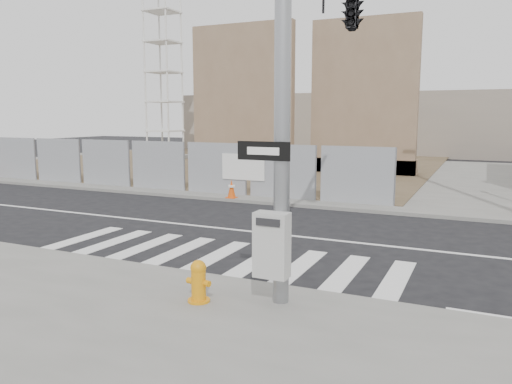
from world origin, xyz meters
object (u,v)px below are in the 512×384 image
at_px(crane_tower, 162,28).
at_px(fire_hydrant, 199,281).
at_px(traffic_cone_c, 154,179).
at_px(traffic_cone_d, 232,189).
at_px(signal_pole, 333,35).
at_px(traffic_cone_b, 93,176).

bearing_deg(crane_tower, fire_hydrant, -53.98).
xyz_separation_m(crane_tower, traffic_cone_c, (7.49, -11.58, -8.56)).
height_order(fire_hydrant, traffic_cone_d, fire_hydrant).
xyz_separation_m(signal_pole, fire_hydrant, (-1.23, -3.33, -4.31)).
height_order(crane_tower, traffic_cone_b, crane_tower).
bearing_deg(crane_tower, traffic_cone_b, -70.36).
relative_size(crane_tower, fire_hydrant, 25.68).
xyz_separation_m(traffic_cone_b, traffic_cone_d, (7.68, -1.01, 0.01)).
distance_m(signal_pole, traffic_cone_b, 15.76).
height_order(crane_tower, traffic_cone_d, crane_tower).
bearing_deg(fire_hydrant, signal_pole, 81.23).
distance_m(signal_pole, traffic_cone_d, 9.46).
distance_m(signal_pole, fire_hydrant, 5.58).
bearing_deg(traffic_cone_c, signal_pole, -36.72).
distance_m(crane_tower, traffic_cone_c, 16.23).
bearing_deg(signal_pole, traffic_cone_c, 143.28).
relative_size(signal_pole, traffic_cone_c, 10.03).
bearing_deg(traffic_cone_d, traffic_cone_b, 172.48).
relative_size(fire_hydrant, traffic_cone_b, 1.05).
relative_size(traffic_cone_c, traffic_cone_d, 1.01).
relative_size(traffic_cone_b, traffic_cone_d, 0.98).
bearing_deg(crane_tower, traffic_cone_d, -47.10).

